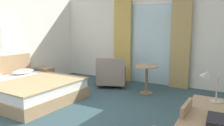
{
  "coord_description": "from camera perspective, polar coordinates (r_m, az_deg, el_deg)",
  "views": [
    {
      "loc": [
        2.56,
        -3.07,
        1.66
      ],
      "look_at": [
        0.43,
        0.63,
        0.98
      ],
      "focal_mm": 35.15,
      "sensor_mm": 36.0,
      "label": 1
    }
  ],
  "objects": [
    {
      "name": "ground",
      "position": [
        4.34,
        -9.38,
        -14.22
      ],
      "size": [
        6.22,
        7.03,
        0.1
      ],
      "primitive_type": "cube",
      "color": "#334C51"
    },
    {
      "name": "balcony_glass_door",
      "position": [
        6.66,
        10.04,
        4.71
      ],
      "size": [
        1.34,
        0.02,
        2.34
      ],
      "primitive_type": "cube",
      "color": "silver",
      "rests_on": "ground"
    },
    {
      "name": "bed",
      "position": [
        5.58,
        -21.42,
        -6.17
      ],
      "size": [
        2.27,
        1.94,
        0.94
      ],
      "color": "tan",
      "rests_on": "ground"
    },
    {
      "name": "desk_lamp",
      "position": [
        2.91,
        23.81,
        -3.9
      ],
      "size": [
        0.28,
        0.14,
        0.4
      ],
      "color": "#B7B2A8",
      "rests_on": "writing_desk"
    },
    {
      "name": "curtain_panel_right",
      "position": [
        6.31,
        17.38,
        4.98
      ],
      "size": [
        0.53,
        0.1,
        2.51
      ],
      "primitive_type": "cube",
      "color": "tan",
      "rests_on": "ground"
    },
    {
      "name": "wall_back",
      "position": [
        6.83,
        7.96,
        6.21
      ],
      "size": [
        5.82,
        0.12,
        2.66
      ],
      "primitive_type": "cube",
      "color": "white",
      "rests_on": "ground"
    },
    {
      "name": "curtain_panel_left",
      "position": [
        6.92,
        2.8,
        5.7
      ],
      "size": [
        0.57,
        0.1,
        2.51
      ],
      "primitive_type": "cube",
      "color": "tan",
      "rests_on": "ground"
    },
    {
      "name": "nightstand",
      "position": [
        7.02,
        -16.99,
        -3.08
      ],
      "size": [
        0.45,
        0.37,
        0.46
      ],
      "color": "tan",
      "rests_on": "ground"
    },
    {
      "name": "closed_book",
      "position": [
        2.4,
        26.01,
        -13.13
      ],
      "size": [
        0.23,
        0.33,
        0.04
      ],
      "primitive_type": "cube",
      "rotation": [
        0.0,
        0.0,
        0.06
      ],
      "color": "#232328",
      "rests_on": "writing_desk"
    },
    {
      "name": "round_cafe_table",
      "position": [
        5.62,
        9.0,
        -2.65
      ],
      "size": [
        0.61,
        0.61,
        0.73
      ],
      "color": "tan",
      "rests_on": "ground"
    },
    {
      "name": "armchair_by_window",
      "position": [
        6.25,
        -0.12,
        -3.14
      ],
      "size": [
        1.02,
        1.0,
        0.86
      ],
      "color": "gray",
      "rests_on": "ground"
    },
    {
      "name": "writing_desk",
      "position": [
        2.59,
        24.25,
        -14.13
      ],
      "size": [
        0.55,
        1.29,
        0.77
      ],
      "color": "tan",
      "rests_on": "ground"
    }
  ]
}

